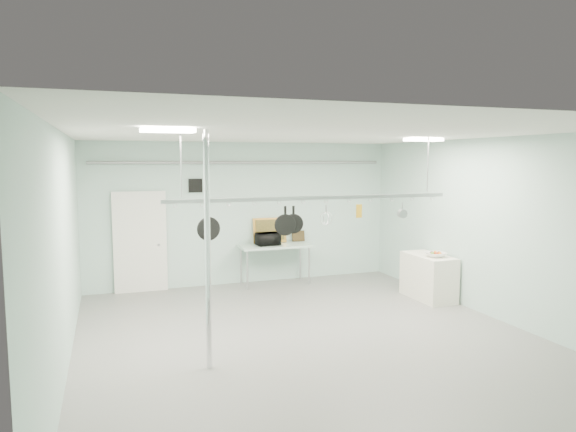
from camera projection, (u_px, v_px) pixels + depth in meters
name	position (u px, v px, depth m)	size (l,w,h in m)	color
floor	(310.00, 339.00, 8.06)	(8.00, 8.00, 0.00)	gray
ceiling	(311.00, 134.00, 7.72)	(7.00, 8.00, 0.02)	silver
back_wall	(244.00, 213.00, 11.63)	(7.00, 0.02, 3.20)	#A4C5BB
right_wall	(493.00, 228.00, 9.05)	(0.02, 8.00, 3.20)	#A4C5BB
door	(140.00, 243.00, 10.88)	(1.10, 0.10, 2.20)	silver
wall_vent	(195.00, 186.00, 11.18)	(0.30, 0.04, 0.30)	black
conduit_pipe	(245.00, 162.00, 11.42)	(0.07, 0.07, 6.60)	gray
chrome_pole	(208.00, 251.00, 6.77)	(0.08, 0.08, 3.20)	silver
prep_table	(275.00, 248.00, 11.55)	(1.60, 0.70, 0.91)	#A6C3B6
side_cabinet	(428.00, 277.00, 10.37)	(0.60, 1.20, 0.90)	white
pot_rack	(315.00, 196.00, 8.17)	(4.80, 0.06, 1.00)	#B7B7BC
light_panel_left	(168.00, 130.00, 6.24)	(0.65, 0.30, 0.05)	white
light_panel_right	(423.00, 140.00, 9.08)	(0.65, 0.30, 0.05)	white
microwave	(268.00, 239.00, 11.47)	(0.51, 0.34, 0.28)	black
coffee_canister	(276.00, 240.00, 11.55)	(0.15, 0.15, 0.21)	white
painting_large	(270.00, 230.00, 11.78)	(0.78, 0.05, 0.58)	#B87F31
painting_small	(298.00, 236.00, 12.03)	(0.30, 0.04, 0.25)	#332612
fruit_bowl	(436.00, 255.00, 10.09)	(0.39, 0.39, 0.10)	silver
skillet_left	(209.00, 224.00, 7.64)	(0.35, 0.06, 0.47)	black
skillet_mid	(285.00, 220.00, 8.04)	(0.34, 0.06, 0.45)	black
skillet_right	(293.00, 219.00, 8.09)	(0.31, 0.06, 0.43)	black
whisk	(326.00, 215.00, 8.27)	(0.21, 0.21, 0.35)	silver
grater	(359.00, 211.00, 8.46)	(0.10, 0.02, 0.24)	gold
saucepan	(402.00, 211.00, 8.74)	(0.15, 0.10, 0.28)	silver
fruit_cluster	(436.00, 253.00, 10.09)	(0.24, 0.24, 0.09)	maroon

